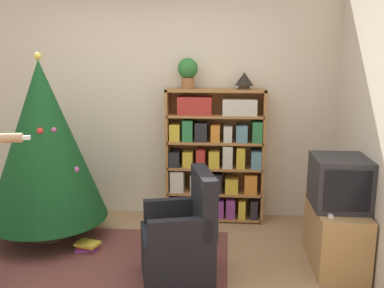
{
  "coord_description": "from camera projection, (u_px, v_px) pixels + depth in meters",
  "views": [
    {
      "loc": [
        0.82,
        -2.98,
        1.85
      ],
      "look_at": [
        0.5,
        0.82,
        1.05
      ],
      "focal_mm": 40.0,
      "sensor_mm": 36.0,
      "label": 1
    }
  ],
  "objects": [
    {
      "name": "wall_back",
      "position": [
        156.0,
        103.0,
        4.91
      ],
      "size": [
        8.0,
        0.1,
        2.6
      ],
      "color": "beige",
      "rests_on": "ground_plane"
    },
    {
      "name": "area_rug",
      "position": [
        80.0,
        281.0,
        3.55
      ],
      "size": [
        2.44,
        2.19,
        0.01
      ],
      "color": "brown",
      "rests_on": "ground_plane"
    },
    {
      "name": "bookshelf",
      "position": [
        215.0,
        156.0,
        4.76
      ],
      "size": [
        1.08,
        0.28,
        1.48
      ],
      "color": "#A8703D",
      "rests_on": "ground_plane"
    },
    {
      "name": "tv_stand",
      "position": [
        336.0,
        236.0,
        3.79
      ],
      "size": [
        0.42,
        0.8,
        0.55
      ],
      "color": "tan",
      "rests_on": "ground_plane"
    },
    {
      "name": "television",
      "position": [
        340.0,
        182.0,
        3.69
      ],
      "size": [
        0.46,
        0.51,
        0.44
      ],
      "color": "#28282D",
      "rests_on": "tv_stand"
    },
    {
      "name": "game_remote",
      "position": [
        329.0,
        214.0,
        3.51
      ],
      "size": [
        0.04,
        0.12,
        0.02
      ],
      "color": "white",
      "rests_on": "tv_stand"
    },
    {
      "name": "christmas_tree",
      "position": [
        44.0,
        142.0,
        4.21
      ],
      "size": [
        1.18,
        1.18,
        1.87
      ],
      "color": "#4C3323",
      "rests_on": "ground_plane"
    },
    {
      "name": "armchair",
      "position": [
        181.0,
        242.0,
        3.55
      ],
      "size": [
        0.69,
        0.69,
        0.92
      ],
      "rotation": [
        0.0,
        0.0,
        -1.32
      ],
      "color": "black",
      "rests_on": "ground_plane"
    },
    {
      "name": "potted_plant",
      "position": [
        188.0,
        71.0,
        4.6
      ],
      "size": [
        0.22,
        0.22,
        0.33
      ],
      "color": "#935B38",
      "rests_on": "bookshelf"
    },
    {
      "name": "table_lamp",
      "position": [
        244.0,
        80.0,
        4.57
      ],
      "size": [
        0.2,
        0.2,
        0.18
      ],
      "color": "#473828",
      "rests_on": "bookshelf"
    },
    {
      "name": "book_pile_near_tree",
      "position": [
        87.0,
        246.0,
        4.1
      ],
      "size": [
        0.25,
        0.21,
        0.09
      ],
      "color": "#843889",
      "rests_on": "ground_plane"
    }
  ]
}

